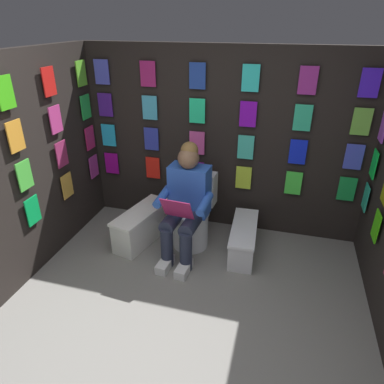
# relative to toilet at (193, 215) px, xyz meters

# --- Properties ---
(ground_plane) EXTENTS (30.00, 30.00, 0.00)m
(ground_plane) POSITION_rel_toilet_xyz_m (-0.20, 1.58, -0.33)
(ground_plane) COLOR gray
(display_wall_back) EXTENTS (3.18, 0.14, 2.03)m
(display_wall_back) POSITION_rel_toilet_xyz_m (-0.20, -0.50, 0.69)
(display_wall_back) COLOR black
(display_wall_back) RESTS_ON ground
(display_wall_right) EXTENTS (0.14, 2.03, 2.03)m
(display_wall_right) POSITION_rel_toilet_xyz_m (1.39, 0.57, 0.69)
(display_wall_right) COLOR black
(display_wall_right) RESTS_ON ground
(toilet) EXTENTS (0.42, 0.57, 0.77)m
(toilet) POSITION_rel_toilet_xyz_m (0.00, 0.00, 0.00)
(toilet) COLOR white
(toilet) RESTS_ON ground
(person_reading) EXTENTS (0.55, 0.71, 1.19)m
(person_reading) POSITION_rel_toilet_xyz_m (0.02, 0.23, 0.27)
(person_reading) COLOR blue
(person_reading) RESTS_ON ground
(comic_longbox_near) EXTENTS (0.29, 0.78, 0.31)m
(comic_longbox_near) POSITION_rel_toilet_xyz_m (-0.56, 0.05, -0.17)
(comic_longbox_near) COLOR silver
(comic_longbox_near) RESTS_ON ground
(comic_longbox_far) EXTENTS (0.45, 0.82, 0.37)m
(comic_longbox_far) POSITION_rel_toilet_xyz_m (0.55, 0.13, -0.14)
(comic_longbox_far) COLOR white
(comic_longbox_far) RESTS_ON ground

